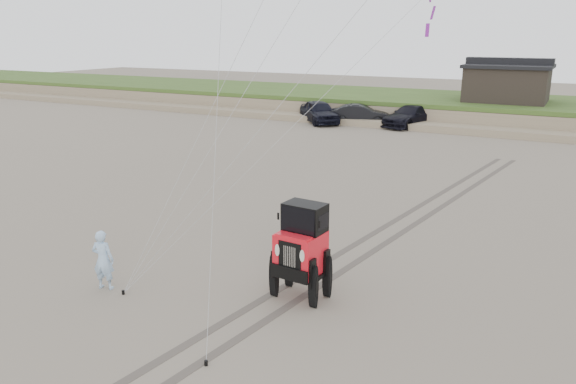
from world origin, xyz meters
name	(u,v)px	position (x,y,z in m)	size (l,w,h in m)	color
ground	(212,316)	(0.00, 0.00, 0.00)	(160.00, 160.00, 0.00)	#6B6054
dune_ridge	(479,110)	(0.00, 37.50, 0.82)	(160.00, 14.25, 1.73)	#7A6B54
cabin	(507,82)	(2.00, 37.00, 3.24)	(6.40, 5.40, 3.35)	black
truck_a	(319,112)	(-11.02, 30.18, 0.88)	(2.09, 5.19, 1.77)	black
truck_b	(361,114)	(-7.86, 31.05, 0.77)	(1.63, 4.69, 1.54)	black
truck_c	(411,116)	(-4.03, 31.82, 0.82)	(2.28, 5.62, 1.63)	black
jeep	(301,261)	(1.50, 2.02, 1.04)	(2.42, 5.60, 2.09)	red
man	(103,260)	(-3.58, -0.08, 0.86)	(0.63, 0.41, 1.72)	#88ABD2
stake_main	(123,292)	(-2.87, -0.14, 0.06)	(0.08, 0.08, 0.12)	black
stake_aux	(206,363)	(1.18, -1.87, 0.06)	(0.08, 0.08, 0.12)	black
tire_tracks	(388,233)	(2.00, 8.00, 0.00)	(5.22, 29.74, 0.01)	#4C443D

